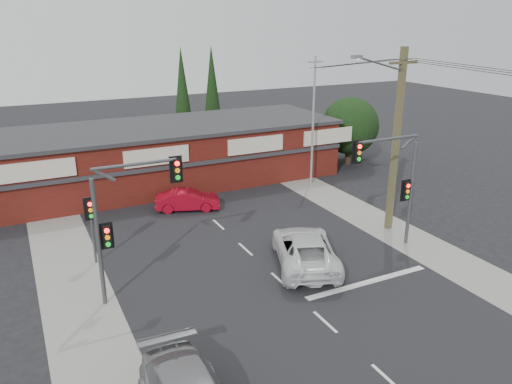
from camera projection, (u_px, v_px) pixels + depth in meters
name	position (u px, v px, depth m)	size (l,w,h in m)	color
ground	(284.00, 285.00, 22.40)	(120.00, 120.00, 0.00)	black
road_strip	(238.00, 243.00, 26.63)	(14.00, 70.00, 0.01)	black
verge_left	(71.00, 277.00, 23.05)	(3.00, 70.00, 0.02)	gray
verge_right	(366.00, 216.00, 30.20)	(3.00, 70.00, 0.02)	gray
stop_line	(368.00, 282.00, 22.59)	(6.50, 0.35, 0.01)	silver
white_suv	(305.00, 249.00, 24.03)	(2.70, 5.86, 1.63)	silver
red_sedan	(188.00, 200.00, 31.06)	(1.38, 3.96, 1.31)	maroon
lane_dashes	(231.00, 236.00, 27.41)	(0.12, 49.46, 0.01)	silver
shop_building	(156.00, 155.00, 35.66)	(27.30, 8.40, 4.22)	#47120E
tree_cluster	(348.00, 128.00, 40.70)	(5.90, 5.10, 5.50)	#2D2116
conifer_near	(182.00, 92.00, 42.40)	(1.80, 1.80, 9.25)	#2D2116
conifer_far	(212.00, 87.00, 45.57)	(1.80, 1.80, 9.25)	#2D2116
traffic_mast_left	(123.00, 212.00, 20.11)	(3.77, 0.27, 5.97)	#47494C
traffic_mast_right	(396.00, 175.00, 24.84)	(3.96, 0.27, 5.97)	#47494C
pedestal_signal	(91.00, 217.00, 23.67)	(0.55, 0.27, 3.38)	#47494C
utility_pole	(395.00, 136.00, 26.68)	(4.38, 0.59, 10.00)	brown
steel_pole	(313.00, 119.00, 34.81)	(1.20, 0.16, 9.00)	gray
power_lines	(493.00, 76.00, 20.92)	(2.01, 29.00, 1.22)	black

